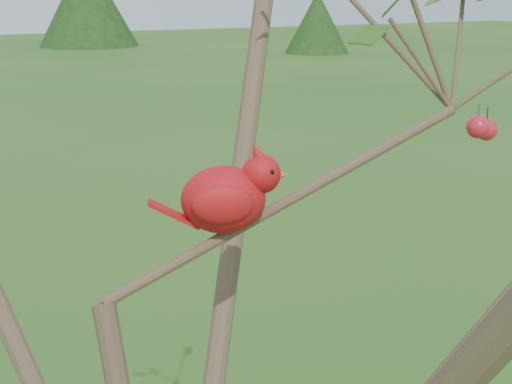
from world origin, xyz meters
TOP-DOWN VIEW (x-y plane):
  - crabapple_tree at (0.03, -0.02)m, footprint 2.35×2.05m
  - cardinal at (0.15, 0.08)m, footprint 0.21×0.14m

SIDE VIEW (x-z plane):
  - cardinal at x=0.15m, z-range 2.02..2.17m
  - crabapple_tree at x=0.03m, z-range 0.65..3.60m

